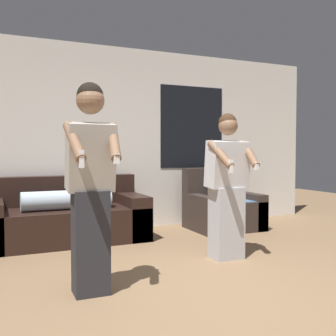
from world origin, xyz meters
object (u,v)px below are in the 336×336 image
(armchair, at_px, (222,208))
(couch, at_px, (65,218))
(person_left, at_px, (91,185))
(person_right, at_px, (227,187))

(armchair, bearing_deg, couch, 176.93)
(armchair, bearing_deg, person_left, -141.97)
(armchair, height_order, person_left, person_left)
(couch, distance_m, person_left, 2.10)
(couch, relative_size, person_right, 1.30)
(person_left, bearing_deg, person_right, 15.94)
(couch, bearing_deg, armchair, -3.07)
(armchair, relative_size, person_left, 0.58)
(couch, distance_m, armchair, 2.30)
(couch, xyz_separation_m, person_right, (1.46, -1.56, 0.48))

